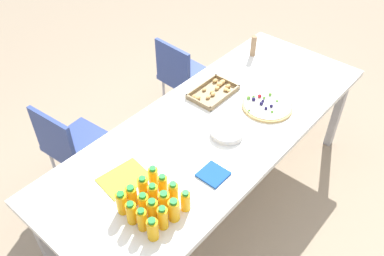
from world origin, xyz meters
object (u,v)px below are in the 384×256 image
(juice_bottle_8, at_px, (132,213))
(juice_bottle_15, at_px, (153,178))
(cardboard_tube, at_px, (253,46))
(juice_bottle_6, at_px, (164,202))
(plate_stack, at_px, (227,132))
(juice_bottle_9, at_px, (144,204))
(juice_bottle_7, at_px, (173,193))
(juice_bottle_12, at_px, (122,203))
(juice_bottle_2, at_px, (174,210))
(chair_far_left, at_px, (71,144))
(juice_bottle_13, at_px, (132,196))
(juice_bottle_1, at_px, (163,218))
(napkin_stack, at_px, (213,174))
(snack_tray, at_px, (214,92))
(juice_bottle_10, at_px, (153,195))
(party_table, at_px, (216,131))
(juice_bottle_11, at_px, (163,186))
(juice_bottle_0, at_px, (153,229))
(juice_bottle_3, at_px, (186,201))
(juice_bottle_4, at_px, (142,220))
(fruit_pizza, at_px, (267,106))
(juice_bottle_14, at_px, (143,187))
(paper_folder, at_px, (124,178))
(juice_bottle_5, at_px, (153,211))
(chair_far_right, at_px, (183,75))

(juice_bottle_8, relative_size, juice_bottle_15, 0.96)
(juice_bottle_8, bearing_deg, cardboard_tube, 14.51)
(juice_bottle_6, distance_m, cardboard_tube, 1.65)
(plate_stack, bearing_deg, juice_bottle_9, -177.62)
(juice_bottle_7, xyz_separation_m, juice_bottle_12, (-0.22, 0.16, -0.00))
(juice_bottle_2, relative_size, cardboard_tube, 0.85)
(chair_far_left, distance_m, juice_bottle_15, 0.94)
(juice_bottle_9, xyz_separation_m, plate_stack, (0.75, 0.03, -0.04))
(juice_bottle_13, xyz_separation_m, juice_bottle_15, (0.16, -0.00, 0.01))
(juice_bottle_1, distance_m, napkin_stack, 0.44)
(napkin_stack, bearing_deg, snack_tray, 38.34)
(cardboard_tube, bearing_deg, snack_tray, -172.45)
(plate_stack, distance_m, cardboard_tube, 0.99)
(juice_bottle_10, bearing_deg, cardboard_tube, 15.84)
(party_table, bearing_deg, juice_bottle_1, -160.31)
(party_table, distance_m, juice_bottle_12, 0.87)
(juice_bottle_9, xyz_separation_m, juice_bottle_11, (0.15, 0.01, 0.01))
(juice_bottle_6, bearing_deg, juice_bottle_0, -155.46)
(juice_bottle_3, height_order, juice_bottle_10, juice_bottle_10)
(plate_stack, bearing_deg, juice_bottle_4, -173.19)
(juice_bottle_0, distance_m, juice_bottle_6, 0.17)
(napkin_stack, bearing_deg, juice_bottle_15, 144.70)
(juice_bottle_2, xyz_separation_m, cardboard_tube, (1.57, 0.60, 0.02))
(fruit_pizza, height_order, plate_stack, fruit_pizza)
(juice_bottle_0, distance_m, juice_bottle_3, 0.23)
(juice_bottle_13, bearing_deg, cardboard_tube, 12.41)
(juice_bottle_2, bearing_deg, party_table, 22.05)
(juice_bottle_8, relative_size, juice_bottle_11, 1.00)
(juice_bottle_0, xyz_separation_m, plate_stack, (0.83, 0.18, -0.05))
(juice_bottle_4, height_order, juice_bottle_14, juice_bottle_4)
(juice_bottle_14, xyz_separation_m, paper_folder, (0.01, 0.17, -0.06))
(juice_bottle_12, bearing_deg, juice_bottle_4, -91.35)
(juice_bottle_7, relative_size, paper_folder, 0.57)
(chair_far_left, distance_m, napkin_stack, 1.13)
(snack_tray, bearing_deg, juice_bottle_7, -153.77)
(juice_bottle_5, bearing_deg, juice_bottle_10, 43.76)
(juice_bottle_8, bearing_deg, juice_bottle_9, -1.15)
(juice_bottle_3, xyz_separation_m, fruit_pizza, (1.00, 0.14, -0.05))
(juice_bottle_13, distance_m, juice_bottle_14, 0.08)
(juice_bottle_12, bearing_deg, juice_bottle_10, -29.97)
(juice_bottle_0, xyz_separation_m, paper_folder, (0.16, 0.39, -0.06))
(juice_bottle_12, relative_size, juice_bottle_14, 1.02)
(paper_folder, bearing_deg, juice_bottle_1, -102.25)
(juice_bottle_3, bearing_deg, cardboard_tube, 21.89)
(chair_far_right, distance_m, juice_bottle_7, 1.60)
(juice_bottle_2, relative_size, juice_bottle_14, 1.02)
(juice_bottle_15, bearing_deg, juice_bottle_1, -125.32)
(cardboard_tube, bearing_deg, juice_bottle_13, -167.59)
(snack_tray, xyz_separation_m, napkin_stack, (-0.61, -0.48, -0.01))
(juice_bottle_1, bearing_deg, juice_bottle_11, 43.87)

